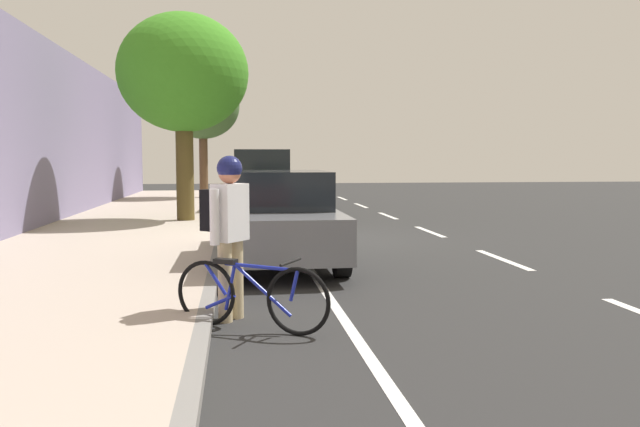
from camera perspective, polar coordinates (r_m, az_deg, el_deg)
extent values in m
plane|color=#292929|center=(13.63, -0.70, -2.36)|extent=(60.94, 60.94, 0.00)
cube|color=#B5A594|center=(13.75, -17.79, -2.26)|extent=(4.13, 38.08, 0.13)
cube|color=gray|center=(13.53, -8.82, -2.20)|extent=(0.16, 38.08, 0.13)
cube|color=white|center=(31.73, 0.73, 1.83)|extent=(0.14, 2.20, 0.01)
cube|color=white|center=(27.59, 1.97, 1.35)|extent=(0.14, 2.20, 0.01)
cube|color=white|center=(23.47, 3.64, 0.71)|extent=(0.14, 2.20, 0.01)
cube|color=white|center=(19.38, 6.03, -0.20)|extent=(0.14, 2.20, 0.01)
cube|color=white|center=(15.34, 9.68, -1.59)|extent=(0.14, 2.20, 0.01)
cube|color=white|center=(11.43, 15.90, -3.94)|extent=(0.14, 2.20, 0.01)
cube|color=white|center=(13.58, -2.60, -2.37)|extent=(0.12, 38.08, 0.01)
cube|color=tan|center=(20.95, -5.08, 2.32)|extent=(2.13, 4.79, 0.90)
cube|color=black|center=(20.93, -5.10, 4.59)|extent=(1.82, 3.18, 0.76)
cylinder|color=black|center=(19.54, -7.67, 0.93)|extent=(0.26, 0.77, 0.76)
cylinder|color=black|center=(19.53, -2.54, 0.97)|extent=(0.26, 0.77, 0.76)
cylinder|color=black|center=(22.45, -7.27, 1.45)|extent=(0.26, 0.77, 0.76)
cylinder|color=black|center=(22.43, -2.81, 1.49)|extent=(0.26, 0.77, 0.76)
cube|color=slate|center=(10.58, -3.63, -1.21)|extent=(1.78, 4.41, 0.64)
cube|color=black|center=(10.53, -3.65, 2.15)|extent=(1.56, 2.11, 0.60)
cylinder|color=black|center=(9.24, -8.04, -3.84)|extent=(0.22, 0.66, 0.66)
cylinder|color=black|center=(9.37, 1.93, -3.67)|extent=(0.22, 0.66, 0.66)
cylinder|color=black|center=(11.94, -7.97, -1.85)|extent=(0.22, 0.66, 0.66)
cylinder|color=black|center=(12.04, -0.24, -1.74)|extent=(0.22, 0.66, 0.66)
torus|color=black|center=(6.32, -1.96, -7.79)|extent=(0.61, 0.37, 0.68)
torus|color=black|center=(6.80, -10.05, -6.95)|extent=(0.61, 0.37, 0.68)
cylinder|color=#1926A5|center=(6.47, -5.14, -6.74)|extent=(0.58, 0.35, 0.50)
cylinder|color=#1926A5|center=(6.64, -7.96, -6.54)|extent=(0.14, 0.10, 0.47)
cylinder|color=#1926A5|center=(6.45, -5.57, -4.70)|extent=(0.65, 0.39, 0.05)
cylinder|color=#1926A5|center=(6.73, -8.81, -7.73)|extent=(0.32, 0.20, 0.19)
cylinder|color=#1926A5|center=(6.71, -9.22, -5.77)|extent=(0.25, 0.16, 0.33)
cylinder|color=#1926A5|center=(6.30, -2.29, -6.32)|extent=(0.12, 0.09, 0.33)
cube|color=black|center=(6.62, -8.38, -4.21)|extent=(0.26, 0.21, 0.05)
cylinder|color=black|center=(6.28, -2.62, -4.31)|extent=(0.25, 0.41, 0.03)
cylinder|color=#C6B284|center=(6.89, -8.41, -6.03)|extent=(0.15, 0.15, 0.86)
cylinder|color=#C6B284|center=(7.04, -7.41, -5.77)|extent=(0.15, 0.15, 0.86)
cube|color=white|center=(6.87, -7.98, 0.10)|extent=(0.41, 0.44, 0.61)
cylinder|color=white|center=(6.66, -9.32, -0.32)|extent=(0.10, 0.10, 0.58)
cylinder|color=white|center=(7.08, -6.70, 0.02)|extent=(0.10, 0.10, 0.58)
sphere|color=tan|center=(6.84, -8.02, 3.63)|extent=(0.24, 0.24, 0.24)
sphere|color=navy|center=(6.84, -8.02, 3.98)|extent=(0.27, 0.27, 0.27)
cube|color=black|center=(6.99, -9.28, 0.33)|extent=(0.32, 0.35, 0.44)
cylinder|color=brown|center=(26.75, -10.27, 4.54)|extent=(0.34, 0.34, 2.90)
ellipsoid|color=#416331|center=(26.83, -10.35, 9.38)|extent=(2.97, 2.97, 2.69)
cylinder|color=brown|center=(16.98, -11.88, 4.24)|extent=(0.45, 0.45, 2.86)
ellipsoid|color=#3E8C22|center=(17.12, -12.03, 12.10)|extent=(3.32, 3.32, 3.00)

